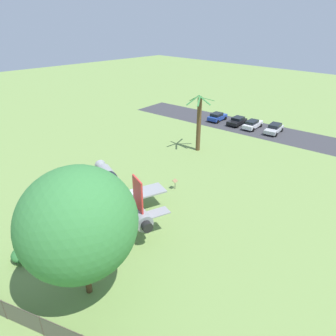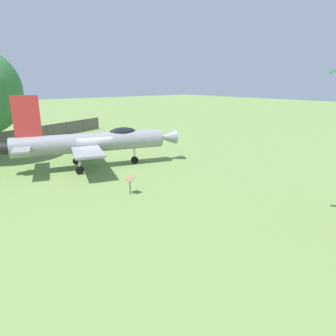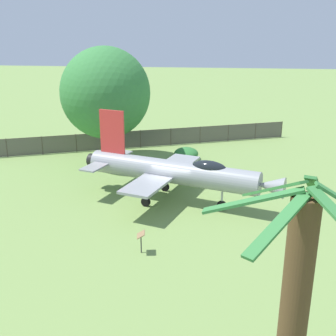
{
  "view_description": "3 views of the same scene",
  "coord_description": "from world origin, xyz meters",
  "px_view_note": "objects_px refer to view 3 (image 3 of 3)",
  "views": [
    {
      "loc": [
        20.85,
        -14.57,
        17.11
      ],
      "look_at": [
        -1.41,
        7.77,
        1.5
      ],
      "focal_mm": 32.43,
      "sensor_mm": 36.0,
      "label": 1
    },
    {
      "loc": [
        9.21,
        21.13,
        6.53
      ],
      "look_at": [
        -1.41,
        7.77,
        1.5
      ],
      "focal_mm": 31.3,
      "sensor_mm": 36.0,
      "label": 2
    },
    {
      "loc": [
        -2.99,
        24.89,
        10.63
      ],
      "look_at": [
        0.04,
        1.42,
        2.74
      ],
      "focal_mm": 44.56,
      "sensor_mm": 36.0,
      "label": 3
    }
  ],
  "objects_px": {
    "shade_tree": "(106,93)",
    "info_plaque": "(141,237)",
    "display_jet": "(176,171)",
    "shrub_near_fence": "(186,154)"
  },
  "relations": [
    {
      "from": "display_jet",
      "to": "shrub_near_fence",
      "type": "distance_m",
      "value": 9.57
    },
    {
      "from": "display_jet",
      "to": "info_plaque",
      "type": "xyz_separation_m",
      "value": [
        1.02,
        6.66,
        -1.23
      ]
    },
    {
      "from": "shade_tree",
      "to": "shrub_near_fence",
      "type": "distance_m",
      "value": 8.46
    },
    {
      "from": "shade_tree",
      "to": "info_plaque",
      "type": "relative_size",
      "value": 8.27
    },
    {
      "from": "shade_tree",
      "to": "info_plaque",
      "type": "distance_m",
      "value": 16.26
    },
    {
      "from": "shade_tree",
      "to": "shrub_near_fence",
      "type": "bearing_deg",
      "value": -165.75
    },
    {
      "from": "display_jet",
      "to": "shade_tree",
      "type": "distance_m",
      "value": 10.86
    },
    {
      "from": "display_jet",
      "to": "shrub_near_fence",
      "type": "xyz_separation_m",
      "value": [
        0.18,
        -9.43,
        -1.59
      ]
    },
    {
      "from": "shrub_near_fence",
      "to": "info_plaque",
      "type": "bearing_deg",
      "value": 87.0
    },
    {
      "from": "info_plaque",
      "to": "display_jet",
      "type": "bearing_deg",
      "value": -98.73
    }
  ]
}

